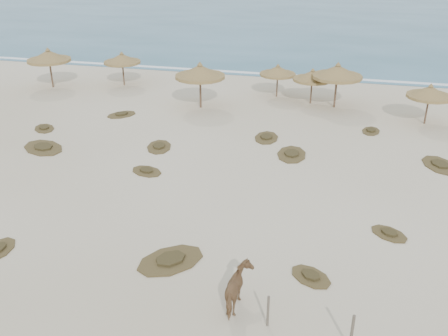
% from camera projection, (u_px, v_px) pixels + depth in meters
% --- Properties ---
extents(ground, '(160.00, 160.00, 0.00)m').
position_uv_depth(ground, '(162.00, 238.00, 19.79)').
color(ground, beige).
rests_on(ground, ground).
extents(ocean, '(200.00, 100.00, 0.01)m').
position_uv_depth(ocean, '(312.00, 3.00, 85.63)').
color(ocean, '#24546D').
rests_on(ocean, ground).
extents(foam_line, '(70.00, 0.60, 0.01)m').
position_uv_depth(foam_line, '(267.00, 74.00, 42.61)').
color(foam_line, white).
rests_on(foam_line, ground).
extents(palapa_0, '(4.20, 4.20, 3.09)m').
position_uv_depth(palapa_0, '(49.00, 56.00, 38.02)').
color(palapa_0, brown).
rests_on(palapa_0, ground).
extents(palapa_1, '(3.67, 3.67, 2.68)m').
position_uv_depth(palapa_1, '(122.00, 59.00, 38.67)').
color(palapa_1, brown).
rests_on(palapa_1, ground).
extents(palapa_2, '(3.95, 3.95, 3.19)m').
position_uv_depth(palapa_2, '(200.00, 72.00, 33.49)').
color(palapa_2, brown).
rests_on(palapa_2, ground).
extents(palapa_3, '(3.39, 3.39, 2.53)m').
position_uv_depth(palapa_3, '(312.00, 76.00, 34.52)').
color(palapa_3, brown).
rests_on(palapa_3, ground).
extents(palapa_4, '(2.83, 2.83, 2.44)m').
position_uv_depth(palapa_4, '(278.00, 71.00, 36.02)').
color(palapa_4, brown).
rests_on(palapa_4, ground).
extents(palapa_5, '(4.03, 4.03, 3.17)m').
position_uv_depth(palapa_5, '(337.00, 72.00, 33.53)').
color(palapa_5, brown).
rests_on(palapa_5, ground).
extents(palapa_6, '(3.45, 3.45, 2.62)m').
position_uv_depth(palapa_6, '(430.00, 93.00, 30.77)').
color(palapa_6, brown).
rests_on(palapa_6, ground).
extents(horse, '(0.81, 1.69, 1.41)m').
position_uv_depth(horse, '(239.00, 289.00, 15.87)').
color(horse, '#8C5F3F').
rests_on(horse, ground).
extents(fence_post_near, '(0.11, 0.11, 1.24)m').
position_uv_depth(fence_post_near, '(352.00, 332.00, 14.28)').
color(fence_post_near, brown).
rests_on(fence_post_near, ground).
extents(fence_post_far, '(0.09, 0.09, 1.12)m').
position_uv_depth(fence_post_far, '(268.00, 311.00, 15.18)').
color(fence_post_far, brown).
rests_on(fence_post_far, ground).
extents(scrub_1, '(3.35, 3.00, 0.16)m').
position_uv_depth(scrub_1, '(43.00, 147.00, 27.98)').
color(scrub_1, brown).
rests_on(scrub_1, ground).
extents(scrub_2, '(2.03, 1.69, 0.16)m').
position_uv_depth(scrub_2, '(147.00, 171.00, 25.23)').
color(scrub_2, brown).
rests_on(scrub_2, ground).
extents(scrub_3, '(1.66, 2.47, 0.16)m').
position_uv_depth(scrub_3, '(292.00, 154.00, 27.14)').
color(scrub_3, brown).
rests_on(scrub_3, ground).
extents(scrub_4, '(1.86, 1.74, 0.16)m').
position_uv_depth(scrub_4, '(389.00, 233.00, 20.00)').
color(scrub_4, brown).
rests_on(scrub_4, ground).
extents(scrub_5, '(2.32, 2.85, 0.16)m').
position_uv_depth(scrub_5, '(440.00, 165.00, 25.89)').
color(scrub_5, brown).
rests_on(scrub_5, ground).
extents(scrub_6, '(2.28, 2.34, 0.16)m').
position_uv_depth(scrub_6, '(122.00, 114.00, 33.05)').
color(scrub_6, brown).
rests_on(scrub_6, ground).
extents(scrub_7, '(1.44, 2.15, 0.16)m').
position_uv_depth(scrub_7, '(266.00, 137.00, 29.34)').
color(scrub_7, brown).
rests_on(scrub_7, ground).
extents(scrub_8, '(2.00, 2.07, 0.16)m').
position_uv_depth(scrub_8, '(44.00, 128.00, 30.73)').
color(scrub_8, brown).
rests_on(scrub_8, ground).
extents(scrub_9, '(3.04, 3.08, 0.16)m').
position_uv_depth(scrub_9, '(171.00, 260.00, 18.39)').
color(scrub_9, brown).
rests_on(scrub_9, ground).
extents(scrub_10, '(1.29, 1.75, 0.16)m').
position_uv_depth(scrub_10, '(371.00, 131.00, 30.32)').
color(scrub_10, brown).
rests_on(scrub_10, ground).
extents(scrub_12, '(1.91, 1.79, 0.16)m').
position_uv_depth(scrub_12, '(311.00, 276.00, 17.52)').
color(scrub_12, brown).
rests_on(scrub_12, ground).
extents(scrub_13, '(1.86, 2.37, 0.16)m').
position_uv_depth(scrub_13, '(159.00, 147.00, 28.09)').
color(scrub_13, brown).
rests_on(scrub_13, ground).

